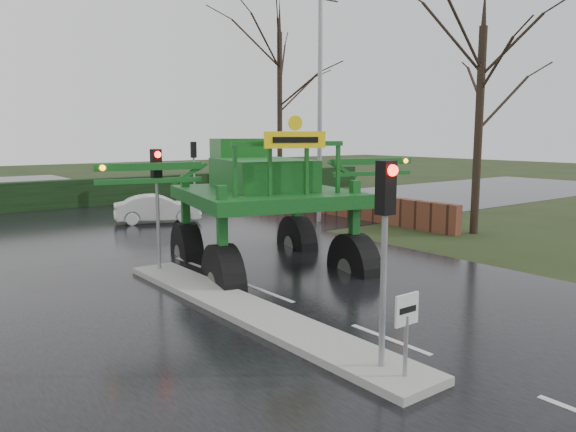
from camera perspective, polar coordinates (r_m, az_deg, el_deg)
ground at (r=11.23m, az=10.27°, el=-12.31°), size 140.00×140.00×0.00m
road_main at (r=19.14m, az=-12.48°, el=-3.71°), size 14.00×80.00×0.02m
road_cross at (r=24.63m, az=-18.42°, el=-1.28°), size 80.00×12.00×0.02m
median_island at (r=12.57m, az=-4.17°, el=-9.53°), size 1.20×10.00×0.16m
hedge_row at (r=32.15m, az=-23.18°, el=1.97°), size 44.00×0.90×1.50m
brick_wall at (r=29.62m, az=1.07°, el=1.87°), size 0.40×20.00×1.20m
keep_left_sign at (r=9.03m, az=11.94°, el=-10.44°), size 0.50×0.07×1.35m
traffic_signal_near at (r=8.98m, az=9.86°, el=-0.41°), size 0.26×0.33×3.52m
traffic_signal_mid at (r=15.97m, az=-13.18°, el=3.28°), size 0.26×0.33×3.52m
traffic_signal_far at (r=30.62m, az=-9.56°, el=5.70°), size 0.26×0.33×3.52m
street_light_right at (r=24.96m, az=2.73°, el=13.05°), size 3.85×0.30×10.00m
tree_right_near at (r=23.35m, az=18.92°, el=10.99°), size 5.60×5.60×9.64m
tree_right_far at (r=35.01m, az=-0.85°, el=12.53°), size 7.00×7.00×12.05m
crop_sprayer at (r=14.70m, az=-7.07°, el=3.09°), size 9.64×7.04×5.52m
white_sedan at (r=25.75m, az=-13.08°, el=-0.67°), size 3.97×2.49×1.23m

